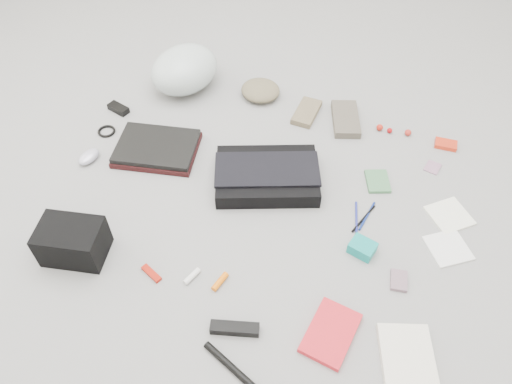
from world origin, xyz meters
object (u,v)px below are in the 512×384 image
(laptop, at_px, (156,146))
(bike_helmet, at_px, (184,69))
(messenger_bag, at_px, (267,176))
(accordion_wallet, at_px, (362,248))
(book_red, at_px, (331,333))
(camera_bag, at_px, (73,241))

(laptop, height_order, bike_helmet, bike_helmet)
(messenger_bag, height_order, laptop, messenger_bag)
(bike_helmet, relative_size, accordion_wallet, 3.84)
(bike_helmet, bearing_deg, book_red, -23.33)
(laptop, bearing_deg, accordion_wallet, -23.73)
(book_red, xyz_separation_m, accordion_wallet, (0.03, 0.34, 0.01))
(camera_bag, height_order, accordion_wallet, camera_bag)
(camera_bag, xyz_separation_m, book_red, (0.90, -0.02, -0.06))
(messenger_bag, height_order, accordion_wallet, messenger_bag)
(laptop, height_order, camera_bag, camera_bag)
(accordion_wallet, bearing_deg, bike_helmet, 161.61)
(bike_helmet, xyz_separation_m, camera_bag, (0.02, -0.98, -0.03))
(bike_helmet, distance_m, book_red, 1.35)
(bike_helmet, xyz_separation_m, accordion_wallet, (0.95, -0.66, -0.08))
(camera_bag, height_order, book_red, camera_bag)
(laptop, distance_m, book_red, 1.02)
(laptop, bearing_deg, book_red, -42.76)
(laptop, xyz_separation_m, camera_bag, (-0.04, -0.54, 0.04))
(messenger_bag, relative_size, laptop, 1.23)
(camera_bag, bearing_deg, book_red, -11.12)
(bike_helmet, height_order, camera_bag, bike_helmet)
(bike_helmet, bearing_deg, camera_bag, -65.03)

